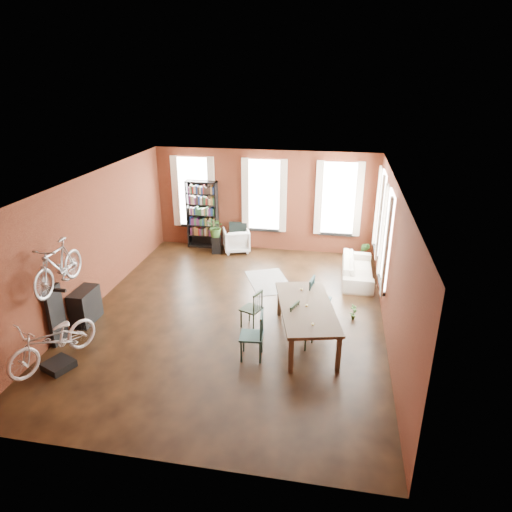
% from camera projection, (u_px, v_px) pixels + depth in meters
% --- Properties ---
extents(room, '(9.00, 9.04, 3.22)m').
position_uv_depth(room, '(248.00, 223.00, 10.62)').
color(room, black).
rests_on(room, ground).
extents(dining_table, '(1.62, 2.59, 0.82)m').
position_uv_depth(dining_table, '(306.00, 323.00, 9.75)').
color(dining_table, brown).
rests_on(dining_table, ground).
extents(dining_chair_a, '(0.50, 0.50, 1.01)m').
position_uv_depth(dining_chair_a, '(252.00, 336.00, 9.11)').
color(dining_chair_a, '#1B3C3A').
rests_on(dining_chair_a, ground).
extents(dining_chair_b, '(0.54, 0.54, 0.90)m').
position_uv_depth(dining_chair_b, '(251.00, 309.00, 10.27)').
color(dining_chair_b, black).
rests_on(dining_chair_b, ground).
extents(dining_chair_c, '(0.55, 0.55, 0.92)m').
position_uv_depth(dining_chair_c, '(302.00, 326.00, 9.56)').
color(dining_chair_c, '#1D2E1B').
rests_on(dining_chair_c, ground).
extents(dining_chair_d, '(0.55, 0.55, 1.03)m').
position_uv_depth(dining_chair_d, '(320.00, 300.00, 10.50)').
color(dining_chair_d, '#1A3639').
rests_on(dining_chair_d, ground).
extents(bookshelf, '(1.00, 0.32, 2.20)m').
position_uv_depth(bookshelf, '(202.00, 215.00, 14.74)').
color(bookshelf, black).
rests_on(bookshelf, ground).
extents(white_armchair, '(1.00, 0.97, 0.82)m').
position_uv_depth(white_armchair, '(236.00, 239.00, 14.62)').
color(white_armchair, silver).
rests_on(white_armchair, ground).
extents(cream_sofa, '(0.61, 2.08, 0.81)m').
position_uv_depth(cream_sofa, '(358.00, 266.00, 12.63)').
color(cream_sofa, beige).
rests_on(cream_sofa, ground).
extents(striped_rug, '(1.60, 1.91, 0.01)m').
position_uv_depth(striped_rug, '(269.00, 282.00, 12.61)').
color(striped_rug, black).
rests_on(striped_rug, ground).
extents(bike_trainer, '(0.65, 0.65, 0.15)m').
position_uv_depth(bike_trainer, '(59.00, 365.00, 8.93)').
color(bike_trainer, black).
rests_on(bike_trainer, ground).
extents(bike_wall_rack, '(0.16, 0.60, 1.30)m').
position_uv_depth(bike_wall_rack, '(56.00, 315.00, 9.59)').
color(bike_wall_rack, black).
rests_on(bike_wall_rack, ground).
extents(console_table, '(0.40, 0.80, 0.80)m').
position_uv_depth(console_table, '(85.00, 306.00, 10.48)').
color(console_table, black).
rests_on(console_table, ground).
extents(plant_stand, '(0.32, 0.32, 0.56)m').
position_uv_depth(plant_stand, '(216.00, 245.00, 14.51)').
color(plant_stand, black).
rests_on(plant_stand, ground).
extents(plant_by_sofa, '(0.53, 0.71, 0.28)m').
position_uv_depth(plant_by_sofa, '(363.00, 257.00, 13.88)').
color(plant_by_sofa, '#274F1F').
rests_on(plant_by_sofa, ground).
extents(plant_small, '(0.41, 0.39, 0.13)m').
position_uv_depth(plant_small, '(353.00, 317.00, 10.70)').
color(plant_small, '#355E25').
rests_on(plant_small, ground).
extents(bicycle_floor, '(0.99, 1.16, 1.88)m').
position_uv_depth(bicycle_floor, '(49.00, 320.00, 8.54)').
color(bicycle_floor, beige).
rests_on(bicycle_floor, bike_trainer).
extents(bicycle_hung, '(0.47, 1.00, 1.66)m').
position_uv_depth(bicycle_hung, '(55.00, 250.00, 8.99)').
color(bicycle_hung, '#A5A8AD').
rests_on(bicycle_hung, bike_wall_rack).
extents(plant_on_stand, '(0.70, 0.74, 0.49)m').
position_uv_depth(plant_on_stand, '(216.00, 229.00, 14.29)').
color(plant_on_stand, '#356227').
rests_on(plant_on_stand, plant_stand).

